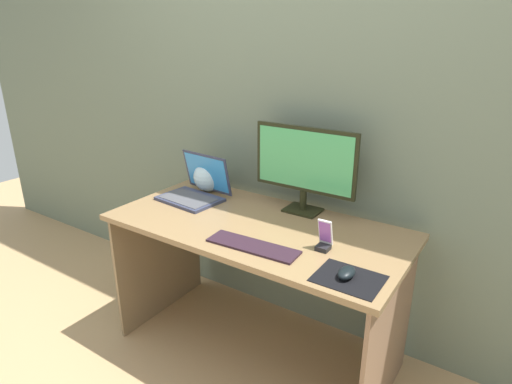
{
  "coord_description": "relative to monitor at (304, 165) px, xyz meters",
  "views": [
    {
      "loc": [
        1.05,
        -1.58,
        1.62
      ],
      "look_at": [
        0.01,
        -0.02,
        0.92
      ],
      "focal_mm": 30.11,
      "sensor_mm": 36.0,
      "label": 1
    }
  ],
  "objects": [
    {
      "name": "ground_plane",
      "position": [
        -0.11,
        -0.26,
        -1.0
      ],
      "size": [
        8.0,
        8.0,
        0.0
      ],
      "primitive_type": "plane",
      "color": "tan"
    },
    {
      "name": "laptop",
      "position": [
        -0.59,
        -0.16,
        -0.2
      ],
      "size": [
        0.35,
        0.31,
        0.24
      ],
      "color": "#32364E",
      "rests_on": "desk"
    },
    {
      "name": "mousepad",
      "position": [
        0.45,
        -0.48,
        -0.25
      ],
      "size": [
        0.25,
        0.2,
        0.0
      ],
      "primitive_type": "cube",
      "color": "black",
      "rests_on": "desk"
    },
    {
      "name": "fishbowl",
      "position": [
        -0.61,
        -0.02,
        -0.17
      ],
      "size": [
        0.18,
        0.18,
        0.18
      ],
      "primitive_type": "sphere",
      "color": "silver",
      "rests_on": "desk"
    },
    {
      "name": "desk",
      "position": [
        -0.11,
        -0.26,
        -0.41
      ],
      "size": [
        1.46,
        0.7,
        0.75
      ],
      "color": "olive",
      "rests_on": "ground_plane"
    },
    {
      "name": "keyboard_external",
      "position": [
        0.01,
        -0.47,
        -0.25
      ],
      "size": [
        0.42,
        0.14,
        0.01
      ],
      "primitive_type": "cube",
      "rotation": [
        0.0,
        0.0,
        0.06
      ],
      "color": "#2A1925",
      "rests_on": "desk"
    },
    {
      "name": "wall_back",
      "position": [
        -0.11,
        0.16,
        0.25
      ],
      "size": [
        6.0,
        0.04,
        2.5
      ],
      "primitive_type": "cube",
      "color": "slate",
      "rests_on": "ground_plane"
    },
    {
      "name": "phone_in_dock",
      "position": [
        0.27,
        -0.32,
        -0.2
      ],
      "size": [
        0.06,
        0.06,
        0.14
      ],
      "color": "black",
      "rests_on": "desk"
    },
    {
      "name": "monitor",
      "position": [
        0.0,
        0.0,
        0.0
      ],
      "size": [
        0.55,
        0.14,
        0.44
      ],
      "color": "black",
      "rests_on": "desk"
    },
    {
      "name": "mouse",
      "position": [
        0.44,
        -0.48,
        -0.23
      ],
      "size": [
        0.06,
        0.1,
        0.04
      ],
      "primitive_type": "ellipsoid",
      "rotation": [
        0.0,
        0.0,
        0.01
      ],
      "color": "black",
      "rests_on": "mousepad"
    }
  ]
}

